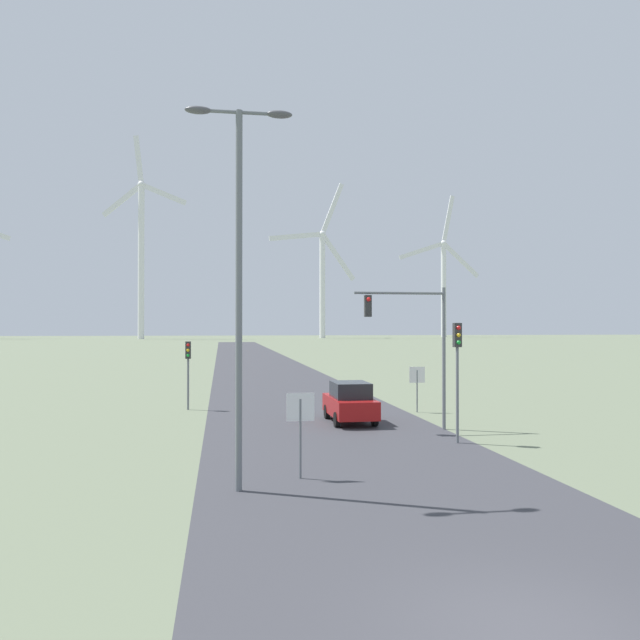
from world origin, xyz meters
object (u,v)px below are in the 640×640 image
object	(u,v)px
traffic_light_mast_overhead	(413,329)
streetlamp	(239,252)
wind_turbine_left	(141,247)
stop_sign_far	(417,381)
traffic_light_post_near_right	(457,355)
traffic_light_post_near_left	(188,360)
wind_turbine_right	(444,277)
wind_turbine_center	(322,272)
stop_sign_near	(300,419)
car_approaching	(350,402)

from	to	relation	value
traffic_light_mast_overhead	streetlamp	bearing A→B (deg)	-131.19
wind_turbine_left	stop_sign_far	bearing A→B (deg)	-79.13
streetlamp	stop_sign_far	bearing A→B (deg)	55.89
traffic_light_post_near_right	wind_turbine_left	world-z (taller)	wind_turbine_left
stop_sign_far	traffic_light_post_near_left	world-z (taller)	traffic_light_post_near_left
stop_sign_far	wind_turbine_right	world-z (taller)	wind_turbine_right
traffic_light_post_near_right	wind_turbine_center	world-z (taller)	wind_turbine_center
stop_sign_near	wind_turbine_left	bearing A→B (deg)	98.20
stop_sign_far	stop_sign_near	bearing A→B (deg)	-120.76
stop_sign_near	wind_turbine_right	distance (m)	251.57
traffic_light_mast_overhead	wind_turbine_left	bearing A→B (deg)	100.08
traffic_light_post_near_left	wind_turbine_left	distance (m)	197.11
traffic_light_post_near_left	traffic_light_post_near_right	world-z (taller)	traffic_light_post_near_right
wind_turbine_left	wind_turbine_center	bearing A→B (deg)	6.72
traffic_light_post_near_right	wind_turbine_center	xyz separation A→B (m)	(29.46, 211.89, 22.08)
car_approaching	wind_turbine_left	world-z (taller)	wind_turbine_left
traffic_light_post_near_left	wind_turbine_center	distance (m)	206.02
traffic_light_post_near_right	wind_turbine_right	xyz separation A→B (m)	(84.16, 229.06, 21.91)
wind_turbine_left	wind_turbine_right	world-z (taller)	wind_turbine_left
streetlamp	wind_turbine_left	xyz separation A→B (m)	(-28.27, 209.63, 26.20)
streetlamp	wind_turbine_right	distance (m)	252.82
stop_sign_far	wind_turbine_center	xyz separation A→B (m)	(28.35, 203.63, 23.74)
wind_turbine_center	traffic_light_post_near_left	bearing A→B (deg)	-101.22
streetlamp	wind_turbine_right	size ratio (longest dim) A/B	0.17
stop_sign_near	traffic_light_post_near_left	distance (m)	16.00
traffic_light_post_near_right	stop_sign_near	bearing A→B (deg)	-145.47
traffic_light_post_near_left	car_approaching	world-z (taller)	traffic_light_post_near_left
traffic_light_mast_overhead	wind_turbine_right	world-z (taller)	wind_turbine_right
traffic_light_post_near_left	wind_turbine_center	size ratio (longest dim) A/B	0.06
streetlamp	traffic_light_mast_overhead	xyz separation A→B (m)	(7.49, 8.56, -2.07)
traffic_light_post_near_left	stop_sign_near	bearing A→B (deg)	-75.76
streetlamp	stop_sign_near	world-z (taller)	streetlamp
traffic_light_mast_overhead	wind_turbine_right	size ratio (longest dim) A/B	0.10
traffic_light_post_near_right	car_approaching	distance (m)	6.66
car_approaching	stop_sign_far	bearing A→B (deg)	34.28
streetlamp	car_approaching	world-z (taller)	streetlamp
streetlamp	stop_sign_near	bearing A→B (deg)	31.29
stop_sign_near	wind_turbine_center	xyz separation A→B (m)	(35.91, 216.33, 23.64)
traffic_light_mast_overhead	traffic_light_post_near_right	bearing A→B (deg)	-76.53
traffic_light_mast_overhead	wind_turbine_right	bearing A→B (deg)	69.41
streetlamp	wind_turbine_left	size ratio (longest dim) A/B	0.14
stop_sign_near	car_approaching	xyz separation A→B (m)	(3.52, 9.95, -0.79)
streetlamp	traffic_light_post_near_left	size ratio (longest dim) A/B	2.84
streetlamp	car_approaching	bearing A→B (deg)	64.34
traffic_light_mast_overhead	wind_turbine_center	xyz separation A→B (m)	(30.19, 208.85, 21.12)
stop_sign_far	wind_turbine_center	size ratio (longest dim) A/B	0.04
wind_turbine_left	wind_turbine_right	size ratio (longest dim) A/B	1.20
wind_turbine_center	traffic_light_mast_overhead	bearing A→B (deg)	-98.23
streetlamp	traffic_light_post_near_left	xyz separation A→B (m)	(-2.15, 16.56, -3.68)
traffic_light_post_near_left	wind_turbine_center	bearing A→B (deg)	78.78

